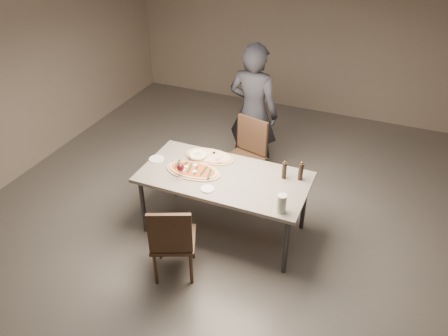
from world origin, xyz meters
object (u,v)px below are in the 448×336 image
at_px(zucchini_pizza, 193,170).
at_px(diner, 253,113).
at_px(bread_basket, 198,156).
at_px(ham_pizza, 210,156).
at_px(carafe, 282,203).
at_px(pepper_mill_left, 301,171).
at_px(chair_near, 172,239).
at_px(dining_table, 224,180).
at_px(chair_far, 247,151).

height_order(zucchini_pizza, diner, diner).
bearing_deg(bread_basket, diner, 74.77).
relative_size(ham_pizza, carafe, 3.07).
height_order(pepper_mill_left, diner, diner).
relative_size(bread_basket, diner, 0.11).
relative_size(zucchini_pizza, chair_near, 0.69).
height_order(pepper_mill_left, carafe, pepper_mill_left).
bearing_deg(dining_table, diner, 95.25).
bearing_deg(chair_near, chair_far, 62.80).
distance_m(bread_basket, chair_far, 0.83).
bearing_deg(pepper_mill_left, dining_table, -162.07).
relative_size(carafe, diner, 0.10).
distance_m(carafe, diner, 1.80).
bearing_deg(bread_basket, ham_pizza, 39.56).
xyz_separation_m(zucchini_pizza, carafe, (1.07, -0.29, 0.08)).
height_order(pepper_mill_left, chair_far, pepper_mill_left).
height_order(bread_basket, pepper_mill_left, pepper_mill_left).
bearing_deg(diner, chair_far, 104.09).
xyz_separation_m(dining_table, diner, (-0.11, 1.24, 0.21)).
xyz_separation_m(carafe, diner, (-0.84, 1.58, 0.06)).
relative_size(bread_basket, carafe, 1.08).
bearing_deg(ham_pizza, dining_table, -45.65).
relative_size(dining_table, bread_basket, 8.75).
relative_size(dining_table, chair_far, 1.90).
bearing_deg(ham_pizza, chair_far, 67.60).
relative_size(bread_basket, chair_near, 0.23).
relative_size(dining_table, zucchini_pizza, 2.89).
bearing_deg(bread_basket, dining_table, -25.87).
bearing_deg(bread_basket, pepper_mill_left, 2.61).
bearing_deg(pepper_mill_left, bread_basket, -177.39).
relative_size(pepper_mill_left, chair_near, 0.24).
distance_m(pepper_mill_left, chair_near, 1.49).
xyz_separation_m(dining_table, zucchini_pizza, (-0.34, -0.05, 0.07)).
bearing_deg(dining_table, bread_basket, 154.13).
relative_size(zucchini_pizza, bread_basket, 3.02).
xyz_separation_m(bread_basket, diner, (0.29, 1.05, 0.11)).
relative_size(chair_far, diner, 0.52).
relative_size(chair_near, chair_far, 0.95).
bearing_deg(chair_far, pepper_mill_left, 155.70).
xyz_separation_m(dining_table, carafe, (0.73, -0.34, 0.15)).
xyz_separation_m(zucchini_pizza, chair_near, (0.16, -0.80, -0.26)).
bearing_deg(dining_table, zucchini_pizza, -170.78).
height_order(zucchini_pizza, bread_basket, bread_basket).
bearing_deg(chair_near, zucchini_pizza, 77.60).
bearing_deg(chair_far, dining_table, 108.27).
height_order(zucchini_pizza, chair_far, chair_far).
distance_m(chair_near, chair_far, 1.76).
relative_size(bread_basket, chair_far, 0.22).
distance_m(chair_near, diner, 2.14).
xyz_separation_m(pepper_mill_left, carafe, (-0.03, -0.59, -0.01)).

